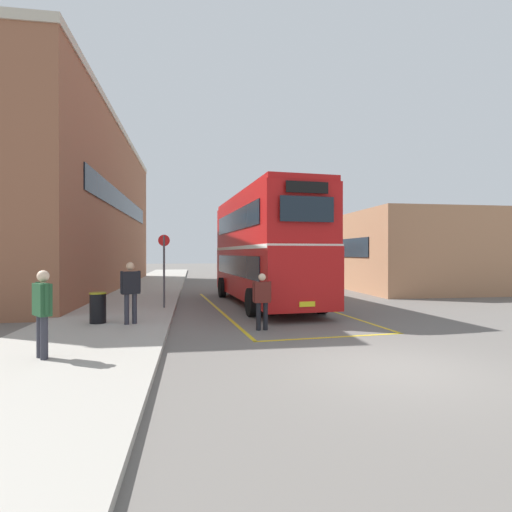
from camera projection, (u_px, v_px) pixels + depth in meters
ground_plane at (263, 294)px, 21.98m from camera, size 135.60×135.60×0.00m
sidewalk_left at (146, 290)px, 23.33m from camera, size 4.00×57.60×0.14m
brick_building_left at (73, 208)px, 24.62m from camera, size 6.17×24.68×9.99m
depot_building_right at (382, 252)px, 28.72m from camera, size 8.25×17.65×4.64m
double_decker_bus at (264, 247)px, 17.44m from camera, size 3.57×10.36×4.75m
single_deck_bus at (281, 260)px, 33.13m from camera, size 2.80×8.79×3.02m
pedestrian_boarding at (262, 298)px, 11.57m from camera, size 0.55×0.25×1.64m
pedestrian_waiting_near at (131, 288)px, 11.77m from camera, size 0.56×0.43×1.81m
pedestrian_waiting_far at (42, 307)px, 7.91m from camera, size 0.47×0.53×1.74m
litter_bin at (98, 308)px, 11.95m from camera, size 0.49×0.49×0.91m
bus_stop_sign at (164, 264)px, 15.39m from camera, size 0.44×0.12×2.79m
bay_marking_yellow at (275, 310)px, 15.58m from camera, size 5.38×12.55×0.01m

